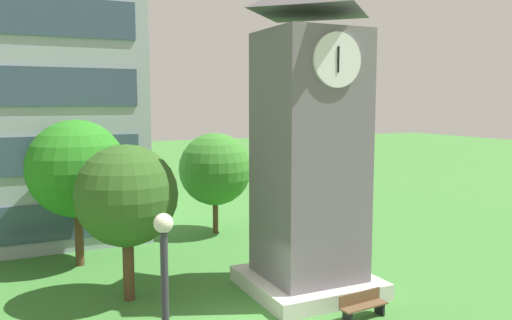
{
  "coord_description": "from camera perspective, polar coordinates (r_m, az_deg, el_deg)",
  "views": [
    {
      "loc": [
        -6.66,
        -14.83,
        7.31
      ],
      "look_at": [
        1.75,
        3.0,
        5.08
      ],
      "focal_mm": 36.43,
      "sensor_mm": 36.0,
      "label": 1
    }
  ],
  "objects": [
    {
      "name": "street_lamp",
      "position": [
        10.04,
        -9.92,
        -16.91
      ],
      "size": [
        0.36,
        0.36,
        5.33
      ],
      "color": "#333338",
      "rests_on": "ground"
    },
    {
      "name": "tree_by_building",
      "position": [
        28.72,
        -4.52,
        -1.0
      ],
      "size": [
        4.0,
        4.0,
        5.61
      ],
      "color": "#513823",
      "rests_on": "ground"
    },
    {
      "name": "tree_streetside",
      "position": [
        24.13,
        -19.11,
        -0.91
      ],
      "size": [
        4.3,
        4.3,
        6.54
      ],
      "color": "#513823",
      "rests_on": "ground"
    },
    {
      "name": "park_bench",
      "position": [
        18.58,
        11.63,
        -15.33
      ],
      "size": [
        1.84,
        0.66,
        0.88
      ],
      "color": "brown",
      "rests_on": "ground"
    },
    {
      "name": "clock_tower",
      "position": [
        19.77,
        5.86,
        0.67
      ],
      "size": [
        4.64,
        4.64,
        11.82
      ],
      "color": "slate",
      "rests_on": "ground"
    },
    {
      "name": "tree_near_tower",
      "position": [
        19.44,
        -14.02,
        -3.85
      ],
      "size": [
        3.73,
        3.73,
        5.79
      ],
      "color": "#513823",
      "rests_on": "ground"
    }
  ]
}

